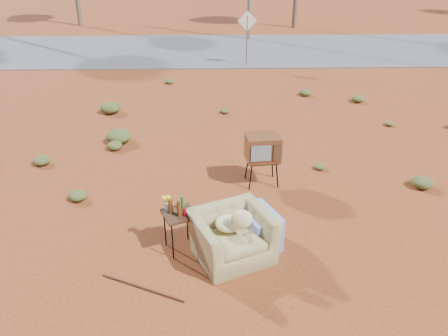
{
  "coord_description": "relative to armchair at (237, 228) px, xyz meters",
  "views": [
    {
      "loc": [
        0.12,
        -6.09,
        4.63
      ],
      "look_at": [
        0.3,
        1.26,
        0.8
      ],
      "focal_mm": 35.0,
      "sensor_mm": 36.0,
      "label": 1
    }
  ],
  "objects": [
    {
      "name": "ground",
      "position": [
        -0.48,
        0.29,
        -0.5
      ],
      "size": [
        140.0,
        140.0,
        0.0
      ],
      "primitive_type": "plane",
      "color": "brown",
      "rests_on": "ground"
    },
    {
      "name": "highway",
      "position": [
        -0.48,
        15.29,
        -0.48
      ],
      "size": [
        140.0,
        7.0,
        0.04
      ],
      "primitive_type": "cube",
      "color": "#565659",
      "rests_on": "ground"
    },
    {
      "name": "armchair",
      "position": [
        0.0,
        0.0,
        0.0
      ],
      "size": [
        1.59,
        1.41,
        1.07
      ],
      "rotation": [
        0.0,
        0.0,
        0.42
      ],
      "color": "#91824F",
      "rests_on": "ground"
    },
    {
      "name": "tv_unit",
      "position": [
        0.64,
        2.36,
        0.32
      ],
      "size": [
        0.74,
        0.62,
        1.11
      ],
      "rotation": [
        0.0,
        0.0,
        0.11
      ],
      "color": "black",
      "rests_on": "ground"
    },
    {
      "name": "side_table",
      "position": [
        -0.99,
        0.16,
        0.24
      ],
      "size": [
        0.65,
        0.65,
        1.01
      ],
      "rotation": [
        0.0,
        0.0,
        0.4
      ],
      "color": "#352013",
      "rests_on": "ground"
    },
    {
      "name": "rusty_bar",
      "position": [
        -1.47,
        -0.81,
        -0.48
      ],
      "size": [
        1.3,
        0.62,
        0.04
      ],
      "primitive_type": "cylinder",
      "rotation": [
        0.0,
        1.57,
        -0.43
      ],
      "color": "#452112",
      "rests_on": "ground"
    },
    {
      "name": "road_sign",
      "position": [
        1.02,
        12.29,
        1.0
      ],
      "size": [
        0.78,
        0.06,
        2.19
      ],
      "color": "brown",
      "rests_on": "ground"
    },
    {
      "name": "scrub_patch",
      "position": [
        -1.31,
        4.7,
        -0.36
      ],
      "size": [
        17.49,
        8.07,
        0.33
      ],
      "color": "#475123",
      "rests_on": "ground"
    }
  ]
}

